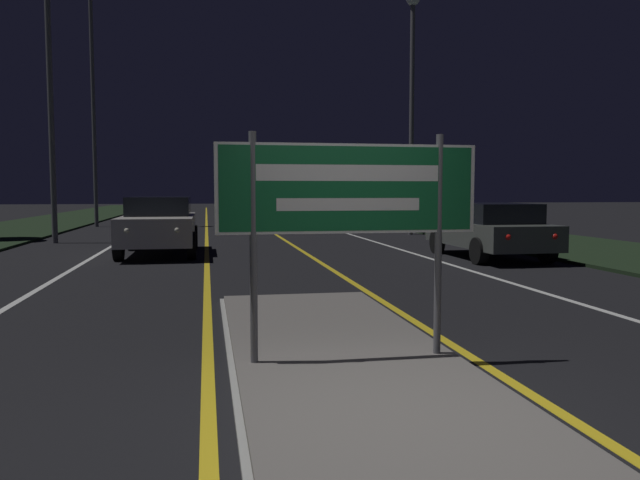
% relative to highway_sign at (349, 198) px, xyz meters
% --- Properties ---
extents(ground_plane, '(160.00, 160.00, 0.00)m').
position_rel_highway_sign_xyz_m(ground_plane, '(0.00, -1.56, -1.63)').
color(ground_plane, black).
extents(median_island, '(2.27, 7.65, 0.10)m').
position_rel_highway_sign_xyz_m(median_island, '(0.00, 0.00, -1.59)').
color(median_island, '#999993').
rests_on(median_island, ground_plane).
extents(verge_right, '(5.00, 100.00, 0.08)m').
position_rel_highway_sign_xyz_m(verge_right, '(9.50, 18.44, -1.59)').
color(verge_right, black).
rests_on(verge_right, ground_plane).
extents(centre_line_yellow_left, '(0.12, 70.00, 0.01)m').
position_rel_highway_sign_xyz_m(centre_line_yellow_left, '(-1.33, 23.44, -1.63)').
color(centre_line_yellow_left, gold).
rests_on(centre_line_yellow_left, ground_plane).
extents(centre_line_yellow_right, '(0.12, 70.00, 0.01)m').
position_rel_highway_sign_xyz_m(centre_line_yellow_right, '(1.33, 23.44, -1.63)').
color(centre_line_yellow_right, gold).
rests_on(centre_line_yellow_right, ground_plane).
extents(lane_line_white_left, '(0.12, 70.00, 0.01)m').
position_rel_highway_sign_xyz_m(lane_line_white_left, '(-4.20, 23.44, -1.63)').
color(lane_line_white_left, silver).
rests_on(lane_line_white_left, ground_plane).
extents(lane_line_white_right, '(0.12, 70.00, 0.01)m').
position_rel_highway_sign_xyz_m(lane_line_white_right, '(4.20, 23.44, -1.63)').
color(lane_line_white_right, silver).
rests_on(lane_line_white_right, ground_plane).
extents(edge_line_white_left, '(0.10, 70.00, 0.01)m').
position_rel_highway_sign_xyz_m(edge_line_white_left, '(-7.20, 23.44, -1.63)').
color(edge_line_white_left, silver).
rests_on(edge_line_white_left, ground_plane).
extents(edge_line_white_right, '(0.10, 70.00, 0.01)m').
position_rel_highway_sign_xyz_m(edge_line_white_right, '(7.20, 23.44, -1.63)').
color(edge_line_white_right, silver).
rests_on(edge_line_white_right, ground_plane).
extents(highway_sign, '(2.50, 0.07, 2.14)m').
position_rel_highway_sign_xyz_m(highway_sign, '(0.00, 0.00, 0.00)').
color(highway_sign, '#56565B').
rests_on(highway_sign, median_island).
extents(streetlight_left_near, '(0.49, 0.49, 8.66)m').
position_rel_highway_sign_xyz_m(streetlight_left_near, '(-6.18, 15.70, 3.81)').
color(streetlight_left_near, '#56565B').
rests_on(streetlight_left_near, ground_plane).
extents(streetlight_left_far, '(0.60, 0.60, 11.44)m').
position_rel_highway_sign_xyz_m(streetlight_left_far, '(-6.46, 25.21, 5.99)').
color(streetlight_left_far, '#56565B').
rests_on(streetlight_left_far, ground_plane).
extents(streetlight_right_near, '(0.53, 0.53, 9.22)m').
position_rel_highway_sign_xyz_m(streetlight_right_near, '(6.48, 17.43, 4.35)').
color(streetlight_right_near, '#56565B').
rests_on(streetlight_right_near, ground_plane).
extents(car_receding_0, '(1.94, 4.32, 1.39)m').
position_rel_highway_sign_xyz_m(car_receding_0, '(5.71, 8.93, -0.90)').
color(car_receding_0, '#4C514C').
rests_on(car_receding_0, ground_plane).
extents(car_receding_1, '(1.89, 4.67, 1.35)m').
position_rel_highway_sign_xyz_m(car_receding_1, '(2.89, 22.28, -0.91)').
color(car_receding_1, navy).
rests_on(car_receding_1, ground_plane).
extents(car_receding_2, '(1.93, 4.73, 1.38)m').
position_rel_highway_sign_xyz_m(car_receding_2, '(2.34, 35.14, -0.89)').
color(car_receding_2, silver).
rests_on(car_receding_2, ground_plane).
extents(car_receding_3, '(1.90, 4.70, 1.47)m').
position_rel_highway_sign_xyz_m(car_receding_3, '(5.54, 48.06, -0.85)').
color(car_receding_3, '#B7B7BC').
rests_on(car_receding_3, ground_plane).
extents(car_approaching_0, '(1.96, 4.56, 1.54)m').
position_rel_highway_sign_xyz_m(car_approaching_0, '(-2.57, 11.43, -0.82)').
color(car_approaching_0, silver).
rests_on(car_approaching_0, ground_plane).
extents(warning_sign, '(0.60, 0.06, 2.30)m').
position_rel_highway_sign_xyz_m(warning_sign, '(9.14, 21.40, -0.16)').
color(warning_sign, '#56565B').
rests_on(warning_sign, verge_right).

